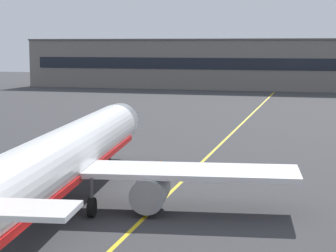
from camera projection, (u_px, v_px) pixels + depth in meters
name	position (u px, v px, depth m)	size (l,w,h in m)	color
taxiway_centreline	(200.00, 164.00, 58.75)	(0.30, 180.00, 0.01)	yellow
airliner_foreground	(60.00, 160.00, 42.51)	(32.36, 41.40, 11.65)	white
safety_cone_by_nose_gear	(160.00, 162.00, 58.32)	(0.44, 0.44, 0.55)	orange
terminal_building	(330.00, 65.00, 149.84)	(152.90, 12.40, 12.41)	slate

